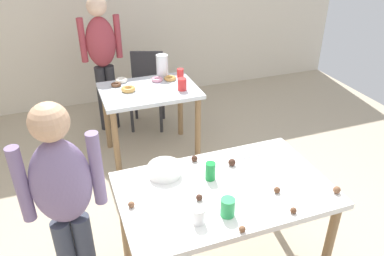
{
  "coord_description": "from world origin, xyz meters",
  "views": [
    {
      "loc": [
        -0.83,
        -1.76,
        2.25
      ],
      "look_at": [
        -0.0,
        0.5,
        0.9
      ],
      "focal_mm": 35.56,
      "sensor_mm": 36.0,
      "label": 1
    }
  ],
  "objects_px": {
    "chair_far_table": "(147,85)",
    "pitcher_far": "(162,66)",
    "dining_table_near": "(224,199)",
    "mixing_bowl": "(165,170)",
    "person_adult_far": "(102,54)",
    "soda_can": "(210,171)",
    "person_girl_near": "(65,202)",
    "dining_table_far": "(150,100)"
  },
  "relations": [
    {
      "from": "chair_far_table",
      "to": "pitcher_far",
      "type": "relative_size",
      "value": 3.68
    },
    {
      "from": "dining_table_near",
      "to": "mixing_bowl",
      "type": "xyz_separation_m",
      "value": [
        -0.32,
        0.26,
        0.13
      ]
    },
    {
      "from": "person_adult_far",
      "to": "soda_can",
      "type": "height_order",
      "value": "person_adult_far"
    },
    {
      "from": "person_girl_near",
      "to": "pitcher_far",
      "type": "xyz_separation_m",
      "value": [
        1.11,
        1.91,
        -0.01
      ]
    },
    {
      "from": "dining_table_near",
      "to": "pitcher_far",
      "type": "xyz_separation_m",
      "value": [
        0.16,
        1.95,
        0.21
      ]
    },
    {
      "from": "person_adult_far",
      "to": "soda_can",
      "type": "distance_m",
      "value": 2.31
    },
    {
      "from": "dining_table_near",
      "to": "soda_can",
      "type": "distance_m",
      "value": 0.2
    },
    {
      "from": "dining_table_near",
      "to": "soda_can",
      "type": "bearing_deg",
      "value": 113.78
    },
    {
      "from": "chair_far_table",
      "to": "mixing_bowl",
      "type": "relative_size",
      "value": 4.0
    },
    {
      "from": "chair_far_table",
      "to": "mixing_bowl",
      "type": "distance_m",
      "value": 2.17
    },
    {
      "from": "dining_table_near",
      "to": "soda_can",
      "type": "height_order",
      "value": "soda_can"
    },
    {
      "from": "pitcher_far",
      "to": "person_adult_far",
      "type": "bearing_deg",
      "value": 140.92
    },
    {
      "from": "dining_table_far",
      "to": "soda_can",
      "type": "relative_size",
      "value": 7.76
    },
    {
      "from": "dining_table_far",
      "to": "person_adult_far",
      "type": "distance_m",
      "value": 0.84
    },
    {
      "from": "dining_table_near",
      "to": "person_adult_far",
      "type": "relative_size",
      "value": 0.86
    },
    {
      "from": "person_girl_near",
      "to": "mixing_bowl",
      "type": "distance_m",
      "value": 0.67
    },
    {
      "from": "dining_table_near",
      "to": "person_adult_far",
      "type": "distance_m",
      "value": 2.44
    },
    {
      "from": "dining_table_far",
      "to": "soda_can",
      "type": "height_order",
      "value": "soda_can"
    },
    {
      "from": "dining_table_far",
      "to": "chair_far_table",
      "type": "relative_size",
      "value": 1.09
    },
    {
      "from": "person_adult_far",
      "to": "mixing_bowl",
      "type": "relative_size",
      "value": 7.07
    },
    {
      "from": "chair_far_table",
      "to": "soda_can",
      "type": "relative_size",
      "value": 7.13
    },
    {
      "from": "dining_table_far",
      "to": "chair_far_table",
      "type": "height_order",
      "value": "chair_far_table"
    },
    {
      "from": "dining_table_near",
      "to": "person_girl_near",
      "type": "bearing_deg",
      "value": 177.78
    },
    {
      "from": "chair_far_table",
      "to": "pitcher_far",
      "type": "height_order",
      "value": "pitcher_far"
    },
    {
      "from": "person_adult_far",
      "to": "mixing_bowl",
      "type": "distance_m",
      "value": 2.14
    },
    {
      "from": "mixing_bowl",
      "to": "pitcher_far",
      "type": "height_order",
      "value": "pitcher_far"
    },
    {
      "from": "dining_table_far",
      "to": "person_adult_far",
      "type": "height_order",
      "value": "person_adult_far"
    },
    {
      "from": "person_adult_far",
      "to": "soda_can",
      "type": "xyz_separation_m",
      "value": [
        0.34,
        -2.28,
        -0.11
      ]
    },
    {
      "from": "person_adult_far",
      "to": "pitcher_far",
      "type": "height_order",
      "value": "person_adult_far"
    },
    {
      "from": "mixing_bowl",
      "to": "person_girl_near",
      "type": "bearing_deg",
      "value": -160.29
    },
    {
      "from": "pitcher_far",
      "to": "dining_table_near",
      "type": "bearing_deg",
      "value": -94.74
    },
    {
      "from": "dining_table_near",
      "to": "mixing_bowl",
      "type": "height_order",
      "value": "mixing_bowl"
    },
    {
      "from": "person_girl_near",
      "to": "mixing_bowl",
      "type": "height_order",
      "value": "person_girl_near"
    },
    {
      "from": "person_girl_near",
      "to": "mixing_bowl",
      "type": "xyz_separation_m",
      "value": [
        0.63,
        0.23,
        -0.09
      ]
    },
    {
      "from": "person_adult_far",
      "to": "dining_table_far",
      "type": "bearing_deg",
      "value": -65.12
    },
    {
      "from": "mixing_bowl",
      "to": "soda_can",
      "type": "relative_size",
      "value": 1.78
    },
    {
      "from": "mixing_bowl",
      "to": "pitcher_far",
      "type": "relative_size",
      "value": 0.92
    },
    {
      "from": "pitcher_far",
      "to": "soda_can",
      "type": "bearing_deg",
      "value": -96.6
    },
    {
      "from": "person_girl_near",
      "to": "person_adult_far",
      "type": "bearing_deg",
      "value": 76.78
    },
    {
      "from": "dining_table_near",
      "to": "soda_can",
      "type": "xyz_separation_m",
      "value": [
        -0.05,
        0.12,
        0.15
      ]
    },
    {
      "from": "person_girl_near",
      "to": "dining_table_near",
      "type": "bearing_deg",
      "value": -2.22
    },
    {
      "from": "person_adult_far",
      "to": "pitcher_far",
      "type": "relative_size",
      "value": 6.5
    }
  ]
}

